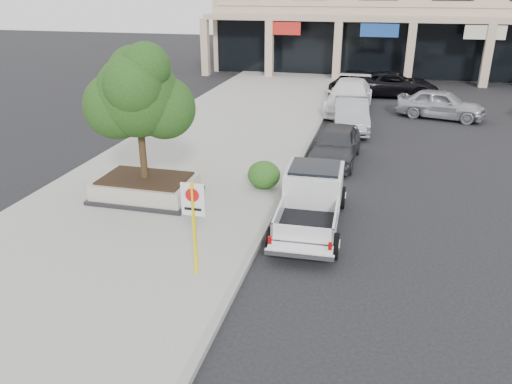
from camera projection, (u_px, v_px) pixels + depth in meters
ground at (306, 281)px, 11.78m from camera, size 120.00×120.00×0.00m
sidewalk at (183, 173)px, 18.36m from camera, size 8.00×52.00×0.15m
curb at (289, 182)px, 17.48m from camera, size 0.20×52.00×0.15m
strip_mall at (478, 9)px, 38.56m from camera, size 40.55×12.43×9.50m
planter at (146, 188)px, 15.95m from camera, size 3.20×2.20×0.68m
planter_tree at (144, 95)px, 14.93m from camera, size 2.90×2.55×4.00m
no_parking_sign at (194, 217)px, 11.25m from camera, size 0.55×0.09×2.30m
hedge at (264, 175)px, 16.62m from camera, size 1.10×0.99×0.93m
pickup_truck at (311, 202)px, 14.12m from camera, size 2.00×5.01×1.56m
curb_car_a at (336, 144)px, 19.51m from camera, size 1.88×4.26×1.42m
curb_car_b at (351, 115)px, 23.86m from camera, size 2.06×4.60×1.47m
curb_car_c at (349, 96)px, 27.43m from camera, size 2.40×5.76×1.66m
curb_car_d at (353, 83)px, 31.83m from camera, size 2.89×5.27×1.40m
lot_car_a at (441, 104)px, 25.93m from camera, size 4.71×2.77×1.50m
lot_car_d at (393, 84)px, 31.12m from camera, size 5.53×2.78×1.50m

